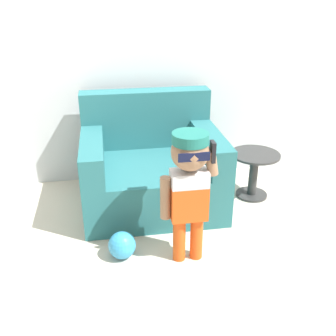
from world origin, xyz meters
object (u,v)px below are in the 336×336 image
(person_child, at_px, (189,179))
(armchair, at_px, (151,168))
(side_table, at_px, (254,170))
(toy_ball, at_px, (122,245))

(person_child, bearing_deg, armchair, 99.47)
(side_table, xyz_separation_m, toy_ball, (-1.18, -0.69, -0.15))
(armchair, height_order, side_table, armchair)
(armchair, height_order, person_child, person_child)
(side_table, bearing_deg, toy_ball, -149.78)
(armchair, relative_size, person_child, 1.23)
(armchair, relative_size, side_table, 2.64)
(person_child, height_order, side_table, person_child)
(person_child, relative_size, toy_ball, 4.80)
(person_child, distance_m, toy_ball, 0.68)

